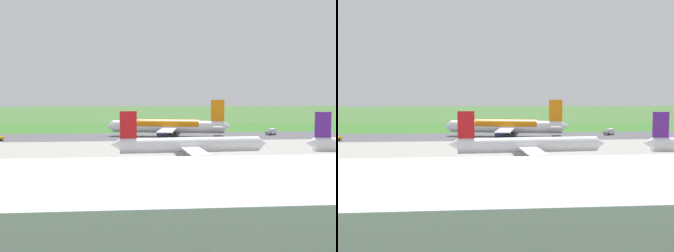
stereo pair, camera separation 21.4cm
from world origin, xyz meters
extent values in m
plane|color=#3D662D|center=(0.00, 0.00, 0.00)|extent=(800.00, 800.00, 0.00)
cube|color=#47474C|center=(0.00, 0.00, 0.03)|extent=(600.00, 31.52, 0.06)
cube|color=gray|center=(0.00, 60.96, 0.03)|extent=(440.00, 110.00, 0.05)
cube|color=#346B27|center=(0.00, -35.98, 0.02)|extent=(600.00, 80.00, 0.04)
cylinder|color=white|center=(-5.81, 0.00, 4.20)|extent=(48.08, 14.60, 5.20)
cone|color=white|center=(19.19, -5.05, 4.20)|extent=(3.92, 5.44, 4.94)
cone|color=white|center=(-30.51, 4.99, 4.80)|extent=(4.31, 5.03, 4.42)
cube|color=orange|center=(-26.51, 4.18, 11.30)|extent=(5.59, 1.60, 9.00)
cube|color=white|center=(-25.42, 9.57, 5.00)|extent=(5.70, 9.61, 0.36)
cube|color=white|center=(-27.60, -1.21, 5.00)|extent=(5.70, 9.61, 0.36)
cube|color=white|center=(-4.61, 10.98, 3.80)|extent=(10.23, 22.75, 0.35)
cube|color=white|center=(-8.97, -10.58, 3.80)|extent=(10.23, 22.75, 0.35)
cylinder|color=#23284C|center=(-2.85, 7.05, 1.32)|extent=(4.97, 3.64, 2.80)
cylinder|color=#23284C|center=(-5.82, -7.65, 1.32)|extent=(4.97, 3.64, 2.80)
cylinder|color=black|center=(12.07, -3.61, 1.71)|extent=(0.70, 0.70, 3.42)
cylinder|color=black|center=(-7.96, 4.51, 1.71)|extent=(0.70, 0.70, 3.42)
cylinder|color=black|center=(-9.54, -3.33, 1.71)|extent=(0.70, 0.70, 3.42)
cylinder|color=orange|center=(-5.81, 0.00, 4.72)|extent=(26.91, 10.35, 5.23)
cone|color=white|center=(-42.76, 58.68, 4.00)|extent=(3.39, 4.05, 3.68)
cube|color=#591E8C|center=(-46.13, 59.15, 9.42)|extent=(4.68, 1.05, 7.50)
cylinder|color=white|center=(-7.44, 56.76, 3.60)|extent=(41.28, 6.82, 4.45)
cone|color=white|center=(-29.24, 55.50, 3.60)|extent=(2.81, 4.37, 4.23)
cone|color=white|center=(14.10, 58.01, 4.11)|extent=(3.21, 3.95, 3.78)
cube|color=red|center=(10.61, 57.81, 9.67)|extent=(4.81, 0.70, 7.71)
cube|color=white|center=(-6.04, 47.41, 3.25)|extent=(6.22, 19.10, 0.30)
cube|color=white|center=(-7.13, 66.21, 3.25)|extent=(6.22, 19.10, 0.30)
cylinder|color=black|center=(-7.44, 56.76, 0.68)|extent=(0.68, 0.68, 1.37)
cube|color=#B2B7C1|center=(13.80, 130.96, 5.03)|extent=(126.78, 25.13, 10.05)
cube|color=#334C60|center=(13.80, 118.35, 5.53)|extent=(121.71, 0.16, 3.62)
cube|color=gold|center=(60.74, 10.25, 1.10)|extent=(2.88, 2.88, 1.30)
cylinder|color=black|center=(61.12, 9.33, 0.45)|extent=(0.95, 0.62, 0.90)
cylinder|color=black|center=(60.35, 11.17, 0.45)|extent=(0.95, 0.62, 0.90)
cube|color=silver|center=(-32.74, 34.65, 0.70)|extent=(1.81, 4.20, 0.75)
cube|color=#2D333D|center=(-32.74, 34.45, 1.35)|extent=(1.70, 2.20, 0.55)
cylinder|color=black|center=(-33.59, 36.05, 0.32)|extent=(0.22, 0.64, 0.64)
cylinder|color=black|center=(-31.89, 36.05, 0.32)|extent=(0.22, 0.64, 0.64)
cylinder|color=black|center=(-33.59, 33.25, 0.32)|extent=(0.22, 0.64, 0.64)
cylinder|color=black|center=(-31.89, 33.25, 0.32)|extent=(0.22, 0.64, 0.64)
cube|color=gray|center=(-50.72, -1.49, 1.10)|extent=(3.08, 3.08, 1.30)
cube|color=silver|center=(-52.97, -3.16, 1.55)|extent=(4.42, 4.11, 2.20)
cylinder|color=black|center=(-51.32, -0.69, 0.45)|extent=(0.90, 0.78, 0.90)
cylinder|color=black|center=(-50.13, -2.30, 0.45)|extent=(0.90, 0.78, 0.90)
cylinder|color=black|center=(-54.05, -2.72, 0.45)|extent=(0.90, 0.78, 0.90)
cylinder|color=black|center=(-52.86, -4.32, 0.45)|extent=(0.90, 0.78, 0.90)
cube|color=gold|center=(-14.94, 38.36, 0.70)|extent=(4.57, 3.23, 0.75)
cube|color=#2D333D|center=(-14.75, 38.29, 1.35)|extent=(2.67, 2.40, 0.55)
cylinder|color=black|center=(-16.55, 38.09, 0.32)|extent=(0.68, 0.44, 0.64)
cylinder|color=black|center=(-15.92, 39.67, 0.32)|extent=(0.68, 0.44, 0.64)
cylinder|color=black|center=(-13.95, 37.05, 0.32)|extent=(0.68, 0.44, 0.64)
cylinder|color=black|center=(-13.32, 38.63, 0.32)|extent=(0.68, 0.44, 0.64)
cylinder|color=slate|center=(-23.87, -34.18, 0.89)|extent=(0.10, 0.10, 1.79)
cube|color=red|center=(-23.87, -34.20, 2.09)|extent=(0.60, 0.04, 0.60)
cone|color=orange|center=(-20.02, -37.05, 0.28)|extent=(0.40, 0.40, 0.55)
camera|label=1|loc=(9.42, 173.02, 18.69)|focal=43.43mm
camera|label=2|loc=(9.20, 173.04, 18.69)|focal=43.43mm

